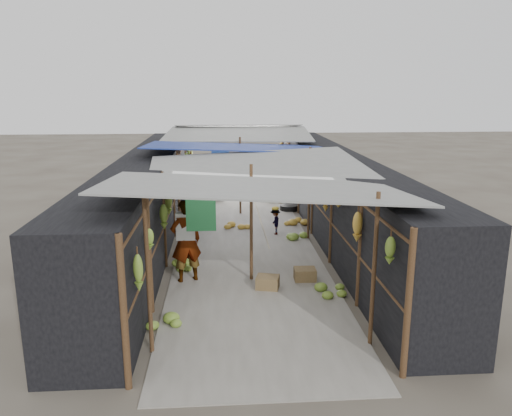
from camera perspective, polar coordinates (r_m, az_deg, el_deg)
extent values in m
plane|color=#6B6356|center=(8.53, 0.76, -15.67)|extent=(80.00, 80.00, 0.00)
cube|color=#9E998E|center=(14.54, -1.39, -3.05)|extent=(3.60, 16.00, 0.02)
cube|color=black|center=(14.39, -12.22, 1.15)|extent=(1.40, 15.00, 2.30)
cube|color=black|center=(14.63, 9.22, 1.49)|extent=(1.40, 15.00, 2.30)
cube|color=olive|center=(11.20, 5.61, -7.58)|extent=(0.48, 0.39, 0.28)
cube|color=olive|center=(10.71, 1.34, -8.52)|extent=(0.55, 0.48, 0.28)
cube|color=olive|center=(18.97, -4.21, 1.23)|extent=(0.44, 0.38, 0.25)
cylinder|color=black|center=(17.43, 3.75, 0.03)|extent=(0.63, 0.63, 0.19)
imported|color=silver|center=(10.96, -8.01, -3.72)|extent=(0.80, 0.67, 1.87)
imported|color=navy|center=(15.08, -5.58, 0.76)|extent=(0.85, 0.68, 1.68)
imported|color=#4F4B45|center=(14.45, 2.21, -1.59)|extent=(0.32, 0.52, 0.78)
cylinder|color=brown|center=(8.04, -12.22, -7.66)|extent=(0.07, 0.07, 2.60)
cylinder|color=brown|center=(8.32, 13.34, -6.99)|extent=(0.07, 0.07, 2.60)
cylinder|color=brown|center=(10.83, -0.55, -1.80)|extent=(0.07, 0.07, 2.60)
cylinder|color=brown|center=(13.77, -8.82, 1.39)|extent=(0.07, 0.07, 2.60)
cylinder|color=brown|center=(13.94, 6.10, 1.62)|extent=(0.07, 0.07, 2.60)
cylinder|color=brown|center=(16.68, -1.82, 3.66)|extent=(0.07, 0.07, 2.60)
cylinder|color=brown|center=(19.66, -7.44, 5.07)|extent=(0.07, 0.07, 2.60)
cylinder|color=brown|center=(19.78, 3.07, 5.22)|extent=(0.07, 0.07, 2.60)
cube|color=gray|center=(8.61, 0.26, 2.39)|extent=(5.21, 3.19, 0.52)
cube|color=gray|center=(11.79, 0.05, 4.70)|extent=(5.23, 3.73, 0.50)
cube|color=#213499|center=(15.03, -2.01, 7.00)|extent=(5.40, 3.60, 0.41)
cube|color=gray|center=(18.30, -2.08, 8.49)|extent=(5.37, 3.66, 0.27)
cube|color=gray|center=(20.69, -2.04, 9.36)|extent=(5.00, 1.99, 0.24)
cylinder|color=brown|center=(14.15, -9.58, 4.77)|extent=(0.06, 15.00, 0.06)
cylinder|color=brown|center=(14.32, 6.61, 4.98)|extent=(0.06, 15.00, 0.06)
cylinder|color=gray|center=(14.09, -1.43, 4.92)|extent=(0.02, 15.00, 0.02)
cube|color=#27753E|center=(10.07, -6.31, -0.71)|extent=(0.60, 0.03, 0.70)
cube|color=#184C9C|center=(12.65, 1.51, 2.43)|extent=(0.55, 0.03, 0.65)
cube|color=maroon|center=(13.57, 2.66, 3.29)|extent=(0.50, 0.03, 0.60)
cube|color=#21449A|center=(18.35, -4.10, 5.97)|extent=(0.65, 0.03, 0.60)
cube|color=blue|center=(15.21, -2.49, 4.41)|extent=(0.70, 0.03, 0.60)
cube|color=white|center=(16.58, 0.71, 5.27)|extent=(0.60, 0.03, 0.55)
ellipsoid|color=olive|center=(7.62, -13.30, -7.24)|extent=(0.15, 0.12, 0.59)
ellipsoid|color=olive|center=(8.72, -12.10, -3.52)|extent=(0.16, 0.14, 0.39)
ellipsoid|color=olive|center=(10.88, -10.50, -1.01)|extent=(0.18, 0.15, 0.57)
ellipsoid|color=olive|center=(11.86, -9.98, 0.57)|extent=(0.19, 0.16, 0.59)
ellipsoid|color=olive|center=(13.11, -9.44, 2.39)|extent=(0.19, 0.16, 0.54)
ellipsoid|color=gold|center=(14.64, -8.90, 4.08)|extent=(0.14, 0.12, 0.44)
ellipsoid|color=olive|center=(16.61, -8.33, 4.51)|extent=(0.16, 0.13, 0.37)
ellipsoid|color=olive|center=(18.23, -7.97, 5.51)|extent=(0.15, 0.13, 0.49)
ellipsoid|color=olive|center=(19.53, -7.73, 6.53)|extent=(0.16, 0.13, 0.36)
ellipsoid|color=olive|center=(20.64, -7.53, 6.12)|extent=(0.20, 0.17, 0.51)
ellipsoid|color=olive|center=(7.78, 15.08, -4.73)|extent=(0.16, 0.14, 0.45)
ellipsoid|color=gold|center=(9.47, 11.52, -2.14)|extent=(0.19, 0.16, 0.59)
ellipsoid|color=gold|center=(10.86, 9.43, 0.94)|extent=(0.19, 0.16, 0.35)
ellipsoid|color=gold|center=(12.16, 7.98, 0.82)|extent=(0.16, 0.13, 0.56)
ellipsoid|color=olive|center=(13.87, 6.47, 3.52)|extent=(0.18, 0.15, 0.37)
ellipsoid|color=olive|center=(15.26, 5.50, 4.35)|extent=(0.19, 0.16, 0.44)
ellipsoid|color=gold|center=(16.54, 4.75, 5.18)|extent=(0.18, 0.15, 0.48)
ellipsoid|color=gold|center=(18.08, 4.00, 5.32)|extent=(0.15, 0.13, 0.59)
ellipsoid|color=olive|center=(19.30, 3.48, 6.18)|extent=(0.16, 0.13, 0.58)
ellipsoid|color=gold|center=(20.93, 2.89, 6.74)|extent=(0.18, 0.16, 0.57)
ellipsoid|color=gold|center=(15.58, 4.62, -1.42)|extent=(0.60, 0.51, 0.30)
ellipsoid|color=olive|center=(11.93, -7.71, -6.17)|extent=(0.66, 0.56, 0.33)
ellipsoid|color=gold|center=(15.05, -2.21, -1.81)|extent=(0.71, 0.60, 0.36)
ellipsoid|color=olive|center=(10.53, 9.19, -8.98)|extent=(0.65, 0.56, 0.33)
ellipsoid|color=olive|center=(16.45, -7.13, -0.71)|extent=(0.56, 0.48, 0.28)
ellipsoid|color=gold|center=(18.65, 1.89, 1.09)|extent=(0.56, 0.48, 0.28)
ellipsoid|color=olive|center=(19.12, -7.16, 1.27)|extent=(0.52, 0.44, 0.26)
ellipsoid|color=olive|center=(9.27, -10.28, -12.46)|extent=(0.54, 0.46, 0.27)
ellipsoid|color=olive|center=(14.22, 4.70, -3.00)|extent=(0.50, 0.43, 0.25)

